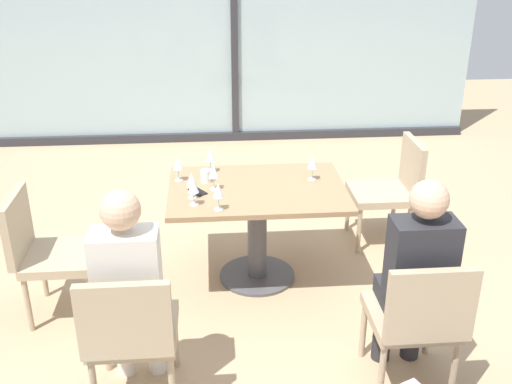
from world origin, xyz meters
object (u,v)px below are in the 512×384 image
Objects in this scene: coffee_cup at (206,176)px; wine_glass_6 at (214,172)px; person_front_left at (130,285)px; wine_glass_5 at (191,180)px; cell_phone_on_table at (198,192)px; wine_glass_1 at (178,163)px; wine_glass_4 at (313,163)px; wine_glass_0 at (210,155)px; person_front_right at (415,272)px; dining_table_main at (257,211)px; wine_glass_2 at (218,191)px; chair_front_right at (418,316)px; chair_front_left at (131,330)px; chair_side_end at (45,248)px; wine_glass_3 at (193,187)px; chair_far_right at (392,185)px.

wine_glass_6 is at bearing -68.29° from coffee_cup.
person_front_left is 1.34m from coffee_cup.
cell_phone_on_table is (0.04, 0.10, -0.13)m from wine_glass_5.
wine_glass_1 is 1.00× the size of wine_glass_4.
wine_glass_4 reaches higher than cell_phone_on_table.
person_front_left is at bearing -106.71° from wine_glass_0.
wine_glass_4 is (0.73, -0.21, 0.00)m from wine_glass_0.
coffee_cup is at bearing 131.20° from person_front_right.
wine_glass_6 is at bearing 68.03° from person_front_left.
coffee_cup is (-0.06, 0.14, -0.09)m from wine_glass_6.
dining_table_main is at bearing -17.00° from wine_glass_1.
wine_glass_2 is (-1.04, 0.81, 0.16)m from person_front_right.
chair_front_right is 1.00× the size of chair_front_left.
person_front_right is at bearing -20.57° from chair_side_end.
wine_glass_0 is at bearing 93.38° from wine_glass_6.
chair_front_right is 1.97m from wine_glass_1.
chair_front_left is at bearing -106.18° from coffee_cup.
dining_table_main is at bearing 13.16° from chair_side_end.
cell_phone_on_table is at bearing -57.80° from wine_glass_1.
coffee_cup is (-0.08, 0.47, -0.09)m from wine_glass_2.
person_front_right is at bearing -48.80° from coffee_cup.
wine_glass_3 is at bearing -74.86° from wine_glass_1.
person_front_right is 1.86m from wine_glass_1.
chair_side_end is 1.90m from wine_glass_4.
dining_table_main is 0.44m from wine_glass_6.
person_front_right and person_front_left have the same top height.
wine_glass_2 is at bearing -80.37° from coffee_cup.
person_front_right is (-0.38, -1.64, 0.20)m from chair_far_right.
wine_glass_3 is at bearing 140.15° from chair_front_right.
wine_glass_6 is at bearing 133.06° from person_front_right.
coffee_cup is 0.62× the size of cell_phone_on_table.
chair_front_left is 1.48m from wine_glass_1.
chair_far_right is 4.70× the size of wine_glass_6.
dining_table_main is 6.69× the size of wine_glass_5.
chair_front_left reaches higher than coffee_cup.
wine_glass_2 is 0.35m from cell_phone_on_table.
chair_front_left is 4.70× the size of wine_glass_2.
chair_side_end is at bearing 161.95° from cell_phone_on_table.
wine_glass_0 reaches higher than dining_table_main.
wine_glass_5 is at bearing -158.00° from chair_far_right.
wine_glass_5 is at bearing -105.65° from wine_glass_0.
wine_glass_5 is (-1.21, 1.00, 0.16)m from person_front_right.
wine_glass_6 is (-0.71, -0.12, 0.00)m from wine_glass_4.
dining_table_main is 6.69× the size of wine_glass_4.
wine_glass_3 reaches higher than dining_table_main.
wine_glass_6 is (-0.30, -0.01, 0.32)m from dining_table_main.
wine_glass_3 is (0.11, -0.42, 0.00)m from wine_glass_1.
wine_glass_0 is (-1.08, 1.57, 0.37)m from chair_front_right.
coffee_cup is (0.40, 1.39, 0.28)m from chair_front_left.
wine_glass_4 is at bearing 13.57° from chair_side_end.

